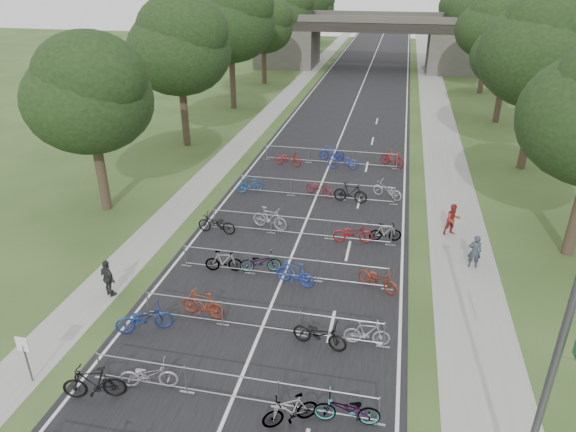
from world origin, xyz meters
name	(u,v)px	position (x,y,z in m)	size (l,w,h in m)	color
road	(360,92)	(0.00, 50.00, 0.01)	(11.00, 140.00, 0.01)	black
sidewalk_right	(433,95)	(8.00, 50.00, 0.01)	(3.00, 140.00, 0.01)	gray
sidewalk_left	(294,88)	(-7.50, 50.00, 0.01)	(2.00, 140.00, 0.01)	gray
lane_markings	(360,92)	(0.00, 50.00, 0.00)	(0.12, 140.00, 0.00)	silver
overpass_bridge	(371,41)	(0.00, 65.00, 3.53)	(31.00, 8.00, 7.05)	#4A4742
lamppost	(554,371)	(8.33, 2.00, 4.28)	(0.61, 0.65, 8.21)	#4C4C51
park_sign	(24,351)	(-6.80, 3.00, 1.27)	(0.45, 0.06, 1.83)	#4C4C51
tree_left_0	(89,96)	(-11.39, 15.93, 6.49)	(6.72, 6.72, 10.25)	#33261C
tree_left_1	(180,48)	(-11.39, 27.93, 7.30)	(7.56, 7.56, 11.53)	#33261C
tree_right_1	(547,49)	(13.11, 27.93, 7.90)	(8.18, 8.18, 12.47)	#33261C
tree_left_2	(231,20)	(-11.39, 39.93, 8.12)	(8.40, 8.40, 12.81)	#33261C
tree_right_2	(509,53)	(13.11, 39.93, 5.95)	(6.16, 6.16, 9.39)	#33261C
tree_left_3	(264,26)	(-11.39, 51.93, 6.49)	(6.72, 6.72, 10.25)	#33261C
tree_right_3	(491,27)	(13.11, 51.93, 6.92)	(7.17, 7.17, 10.93)	#33261C
tree_left_4	(287,10)	(-11.39, 63.93, 7.30)	(7.56, 7.56, 11.53)	#33261C
tree_right_4	(479,8)	(13.11, 63.93, 7.90)	(8.18, 8.18, 12.47)	#33261C
tree_right_5	(468,17)	(13.11, 75.93, 5.95)	(6.16, 6.16, 9.39)	#33261C
tree_left_6	(316,5)	(-11.39, 87.93, 6.49)	(6.72, 6.72, 10.25)	#33261C
tree_right_6	(462,5)	(13.11, 87.93, 6.92)	(7.17, 7.17, 10.93)	#33261C
barrier_row_1	(231,387)	(0.00, 3.60, 0.55)	(9.70, 0.08, 1.10)	#989A9F
barrier_row_2	(261,319)	(0.00, 7.20, 0.55)	(9.70, 0.08, 1.10)	#989A9F
barrier_row_3	(283,267)	(0.00, 11.00, 0.55)	(9.70, 0.08, 1.10)	#989A9F
barrier_row_4	(300,227)	(0.00, 15.00, 0.55)	(9.70, 0.08, 1.10)	#989A9F
barrier_row_5	(316,189)	(0.00, 20.00, 0.55)	(9.70, 0.08, 1.10)	#989A9F
barrier_row_6	(330,157)	(0.00, 26.00, 0.55)	(9.70, 0.08, 1.10)	#989A9F
bike_4	(94,383)	(-4.30, 2.80, 0.61)	(0.57, 2.02, 1.22)	black
bike_5	(149,375)	(-2.83, 3.60, 0.50)	(0.67, 1.92, 1.01)	#97959C
bike_6	(290,410)	(2.01, 3.09, 0.53)	(0.50, 1.78, 1.07)	#989A9F
bike_7	(347,410)	(3.68, 3.47, 0.53)	(0.70, 2.02, 1.06)	#989A9F
bike_8	(144,318)	(-4.30, 6.27, 0.56)	(0.75, 2.15, 1.13)	navy
bike_9	(203,304)	(-2.45, 7.59, 0.57)	(0.53, 1.89, 1.14)	maroon
bike_10	(320,334)	(2.32, 6.78, 0.55)	(0.72, 2.07, 1.09)	black
bike_11	(367,333)	(3.99, 7.23, 0.51)	(0.48, 1.71, 1.02)	#93949A
bike_12	(224,261)	(-2.73, 10.96, 0.51)	(0.48, 1.71, 1.03)	#989A9F
bike_13	(261,262)	(-1.09, 11.29, 0.49)	(0.64, 1.85, 0.97)	#989A9F
bike_14	(295,273)	(0.64, 10.58, 0.56)	(0.53, 1.86, 1.12)	#1D389F
bike_15	(378,279)	(4.19, 10.97, 0.51)	(0.68, 1.94, 1.02)	maroon
bike_16	(216,224)	(-4.30, 14.43, 0.54)	(0.71, 2.04, 1.07)	black
bike_17	(270,218)	(-1.72, 15.50, 0.61)	(0.57, 2.02, 1.21)	gray
bike_18	(353,233)	(2.70, 14.92, 0.52)	(0.69, 1.99, 1.04)	maroon
bike_19	(385,232)	(4.30, 15.39, 0.49)	(0.46, 1.62, 0.97)	#989A9F
bike_20	(250,185)	(-4.08, 20.01, 0.49)	(0.46, 1.64, 0.98)	#1A4B92
bike_21	(319,188)	(0.11, 20.43, 0.47)	(0.62, 1.79, 0.94)	maroon
bike_22	(350,193)	(2.08, 19.81, 0.60)	(0.57, 2.01, 1.21)	black
bike_23	(387,190)	(4.17, 20.86, 0.52)	(0.68, 1.96, 1.03)	#A8A7AE
bike_24	(288,159)	(-2.80, 25.10, 0.51)	(0.68, 1.96, 1.03)	maroon
bike_25	(332,153)	(0.00, 26.91, 0.54)	(0.51, 1.81, 1.09)	navy
bike_26	(343,161)	(1.04, 25.22, 0.56)	(0.74, 2.12, 1.12)	#1B3098
bike_27	(393,158)	(4.30, 26.47, 0.59)	(0.55, 1.95, 1.17)	maroon
pedestrian_a	(475,252)	(8.37, 13.73, 0.81)	(0.59, 0.39, 1.63)	#2B3341
pedestrian_b	(453,220)	(7.62, 16.85, 0.84)	(0.82, 0.64, 1.68)	maroon
pedestrian_c	(108,278)	(-6.80, 8.11, 0.84)	(0.99, 0.41, 1.69)	#27272A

